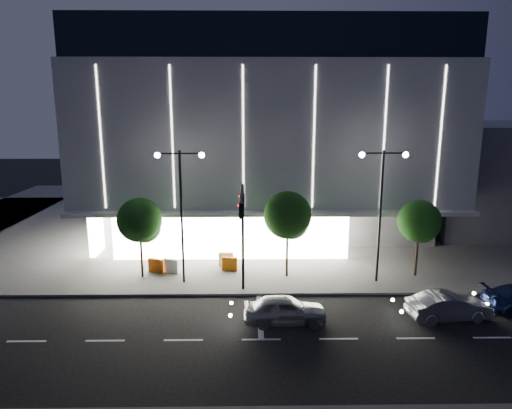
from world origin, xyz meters
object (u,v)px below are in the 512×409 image
object	(u,v)px
tree_mid	(288,218)
barrier_a	(156,266)
tree_left	(140,223)
barrier_d	(226,259)
barrier_c	(230,264)
barrier_b	(171,266)
traffic_mast	(242,222)
tree_right	(419,224)
street_lamp_west	(181,198)
car_lead	(285,310)
street_lamp_east	(381,197)
car_second	(449,306)

from	to	relation	value
tree_mid	barrier_a	world-z (taller)	tree_mid
tree_left	barrier_d	size ratio (longest dim) A/B	5.20
tree_mid	barrier_c	distance (m)	5.57
tree_left	barrier_b	world-z (taller)	tree_left
traffic_mast	tree_right	size ratio (longest dim) A/B	1.28
street_lamp_west	tree_left	distance (m)	3.69
tree_mid	car_lead	xyz separation A→B (m)	(-0.66, -6.69, -3.55)
traffic_mast	barrier_b	distance (m)	8.11
street_lamp_east	car_second	size ratio (longest dim) A/B	1.94
tree_left	street_lamp_east	bearing A→B (deg)	-3.65
street_lamp_west	barrier_c	bearing A→B (deg)	35.30
barrier_d	tree_left	bearing A→B (deg)	-161.55
street_lamp_west	street_lamp_east	distance (m)	13.00
car_second	barrier_d	size ratio (longest dim) A/B	4.21
tree_left	barrier_b	bearing A→B (deg)	23.43
tree_right	barrier_a	bearing A→B (deg)	177.38
street_lamp_east	tree_right	size ratio (longest dim) A/B	1.63
barrier_d	barrier_c	bearing A→B (deg)	-76.60
barrier_b	barrier_c	bearing A→B (deg)	22.57
street_lamp_west	barrier_b	bearing A→B (deg)	122.49
barrier_c	barrier_a	bearing A→B (deg)	-167.24
street_lamp_east	tree_mid	xyz separation A→B (m)	(-5.97, 1.02, -1.62)
street_lamp_east	car_second	xyz separation A→B (m)	(2.58, -5.35, -5.19)
tree_mid	car_lead	bearing A→B (deg)	-95.66
barrier_d	car_lead	bearing A→B (deg)	-70.29
tree_right	barrier_b	bearing A→B (deg)	177.37
street_lamp_east	tree_left	xyz separation A→B (m)	(-15.97, 1.02, -1.92)
tree_mid	car_second	xyz separation A→B (m)	(8.56, -6.37, -3.57)
street_lamp_west	barrier_b	xyz separation A→B (m)	(-1.15, 1.81, -5.31)
street_lamp_east	barrier_c	world-z (taller)	street_lamp_east
street_lamp_west	car_second	bearing A→B (deg)	-18.96
tree_left	car_lead	world-z (taller)	tree_left
street_lamp_west	barrier_b	world-z (taller)	street_lamp_west
tree_mid	tree_right	bearing A→B (deg)	-0.00
barrier_a	barrier_c	distance (m)	5.25
traffic_mast	street_lamp_east	xyz separation A→B (m)	(9.00, 2.66, 0.93)
car_lead	barrier_d	world-z (taller)	car_lead
street_lamp_east	car_lead	distance (m)	10.15
barrier_b	street_lamp_east	bearing A→B (deg)	11.01
street_lamp_west	barrier_b	distance (m)	5.72
car_second	barrier_d	world-z (taller)	car_second
street_lamp_west	tree_right	world-z (taller)	street_lamp_west
tree_right	barrier_c	xyz separation A→B (m)	(-13.03, 1.10, -3.23)
barrier_a	barrier_d	world-z (taller)	same
tree_left	tree_mid	xyz separation A→B (m)	(10.00, 0.00, 0.30)
tree_left	car_second	xyz separation A→B (m)	(18.56, -6.37, -3.27)
traffic_mast	barrier_a	size ratio (longest dim) A/B	6.43
traffic_mast	car_second	world-z (taller)	traffic_mast
street_lamp_east	barrier_a	size ratio (longest dim) A/B	8.18
tree_right	tree_left	bearing A→B (deg)	180.00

